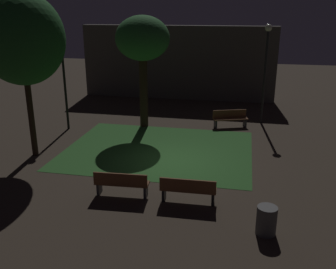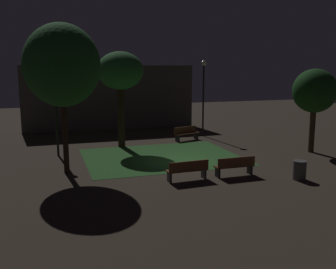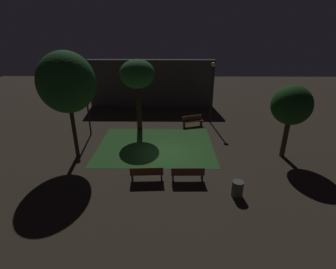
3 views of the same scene
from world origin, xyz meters
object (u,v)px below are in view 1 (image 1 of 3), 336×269
at_px(lamp_post_path_center, 63,66).
at_px(bench_corner, 230,118).
at_px(bench_lawn_edge, 121,183).
at_px(lamp_post_plaza_west, 266,59).
at_px(tree_right_canopy, 143,40).
at_px(bench_path_side, 188,189).
at_px(trash_bin, 266,220).
at_px(tree_tall_center, 22,39).

bearing_deg(lamp_post_path_center, bench_corner, 14.00).
distance_m(bench_lawn_edge, lamp_post_plaza_west, 11.19).
distance_m(bench_corner, lamp_post_path_center, 8.89).
height_order(bench_corner, tree_right_canopy, tree_right_canopy).
height_order(bench_path_side, bench_corner, same).
xyz_separation_m(bench_lawn_edge, lamp_post_path_center, (-5.05, 6.53, 2.76)).
height_order(bench_lawn_edge, lamp_post_plaza_west, lamp_post_plaza_west).
bearing_deg(trash_bin, lamp_post_path_center, 140.97).
bearing_deg(bench_corner, tree_right_canopy, -169.76).
bearing_deg(tree_tall_center, bench_corner, 35.78).
bearing_deg(tree_right_canopy, lamp_post_plaza_west, 17.19).
xyz_separation_m(bench_corner, tree_right_canopy, (-4.46, -0.81, 3.97)).
bearing_deg(lamp_post_path_center, bench_lawn_edge, -52.30).
distance_m(bench_corner, trash_bin, 10.00).
relative_size(lamp_post_path_center, trash_bin, 5.84).
relative_size(bench_path_side, bench_corner, 0.98).
relative_size(tree_right_canopy, trash_bin, 6.89).
distance_m(bench_lawn_edge, tree_tall_center, 7.08).
xyz_separation_m(tree_tall_center, tree_right_canopy, (3.50, 4.93, -0.38)).
xyz_separation_m(bench_path_side, lamp_post_plaza_west, (2.57, 9.66, 2.99)).
bearing_deg(trash_bin, bench_lawn_edge, 164.21).
xyz_separation_m(bench_path_side, tree_right_canopy, (-3.54, 7.77, 3.97)).
bearing_deg(tree_tall_center, tree_right_canopy, 54.61).
bearing_deg(bench_corner, bench_path_side, -96.15).
xyz_separation_m(tree_right_canopy, lamp_post_plaza_west, (6.10, 1.89, -0.98)).
distance_m(bench_path_side, bench_corner, 8.63).
distance_m(bench_corner, tree_tall_center, 10.73).
relative_size(bench_corner, lamp_post_path_center, 0.39).
bearing_deg(lamp_post_path_center, tree_right_canopy, 18.32).
bearing_deg(lamp_post_plaza_west, lamp_post_path_center, -162.38).
bearing_deg(trash_bin, bench_path_side, 151.35).
distance_m(bench_path_side, lamp_post_path_center, 10.16).
bearing_deg(tree_right_canopy, bench_path_side, -65.55).
height_order(tree_right_canopy, lamp_post_path_center, tree_right_canopy).
distance_m(tree_right_canopy, lamp_post_plaza_west, 6.46).
height_order(tree_right_canopy, trash_bin, tree_right_canopy).
distance_m(bench_path_side, trash_bin, 2.73).
distance_m(bench_corner, lamp_post_plaza_west, 3.58).
bearing_deg(tree_right_canopy, bench_corner, 10.24).
distance_m(tree_right_canopy, trash_bin, 11.57).
distance_m(bench_corner, tree_right_canopy, 6.02).
bearing_deg(bench_path_side, tree_tall_center, 158.01).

